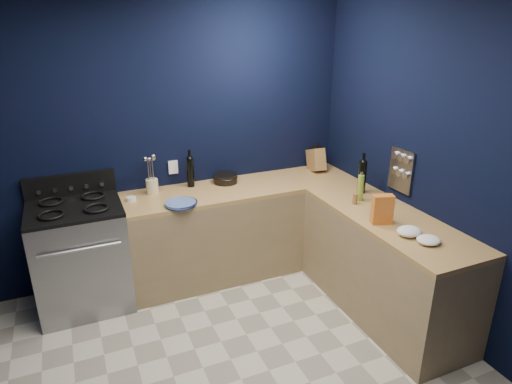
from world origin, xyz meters
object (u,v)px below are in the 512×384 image
utensil_crock (152,186)px  knife_block (316,160)px  gas_range (82,258)px  plate_stack (181,204)px  crouton_bag (382,209)px

utensil_crock → knife_block: knife_block is taller
gas_range → knife_block: size_ratio=3.95×
plate_stack → knife_block: size_ratio=1.15×
knife_block → crouton_bag: bearing=-94.4°
gas_range → plate_stack: bearing=-14.4°
plate_stack → crouton_bag: (1.36, -0.98, 0.10)m
plate_stack → utensil_crock: (-0.16, 0.39, 0.05)m
gas_range → utensil_crock: (0.69, 0.17, 0.51)m
utensil_crock → crouton_bag: 2.05m
gas_range → plate_stack: plate_stack is taller
plate_stack → knife_block: (1.57, 0.38, 0.10)m
utensil_crock → crouton_bag: crouton_bag is taller
gas_range → knife_block: (2.43, 0.16, 0.56)m
gas_range → crouton_bag: bearing=-28.5°
utensil_crock → knife_block: bearing=-0.4°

